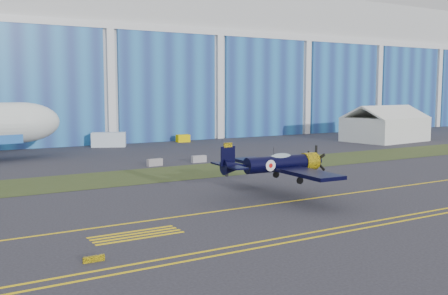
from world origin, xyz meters
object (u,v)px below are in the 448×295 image
shipping_container (109,140)px  warbird (277,164)px  tent (385,123)px  tug (183,138)px

shipping_container → warbird: bearing=-67.1°
tent → tug: size_ratio=6.66×
warbird → tent: bearing=35.8°
warbird → tug: size_ratio=6.16×
tent → shipping_container: tent is taller
shipping_container → tug: (14.36, 1.03, -0.53)m
warbird → tug: 51.58m
shipping_container → tug: size_ratio=2.39×
tug → warbird: bearing=-102.0°
warbird → shipping_container: warbird is taller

